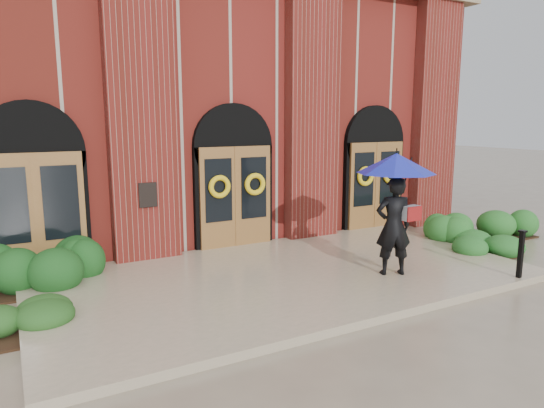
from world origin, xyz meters
TOP-DOWN VIEW (x-y plane):
  - ground at (0.00, 0.00)m, footprint 90.00×90.00m
  - landing at (0.00, 0.15)m, footprint 10.00×5.30m
  - church_building at (0.00, 8.78)m, footprint 16.20×12.53m
  - man_with_umbrella at (1.87, -0.93)m, footprint 2.05×2.05m
  - metal_post at (3.96, -2.35)m, footprint 0.14×0.14m
  - hedge_wall_left at (-5.20, 2.20)m, footprint 3.28×1.31m
  - hedge_wall_right at (6.51, 0.52)m, footprint 2.89×1.16m
  - hedge_front_left at (-5.10, -0.03)m, footprint 1.27×1.08m
  - hedge_front_right at (5.10, -0.44)m, footprint 1.43×1.22m

SIDE VIEW (x-z plane):
  - ground at x=0.00m, z-range 0.00..0.00m
  - landing at x=0.00m, z-range 0.00..0.15m
  - hedge_front_left at x=-5.10m, z-range 0.00..0.45m
  - hedge_front_right at x=5.10m, z-range 0.00..0.51m
  - hedge_wall_right at x=6.51m, z-range 0.00..0.74m
  - hedge_wall_left at x=-5.20m, z-range 0.00..0.84m
  - metal_post at x=3.96m, z-range 0.17..1.15m
  - man_with_umbrella at x=1.87m, z-range 0.65..3.15m
  - church_building at x=0.00m, z-range 0.00..7.00m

